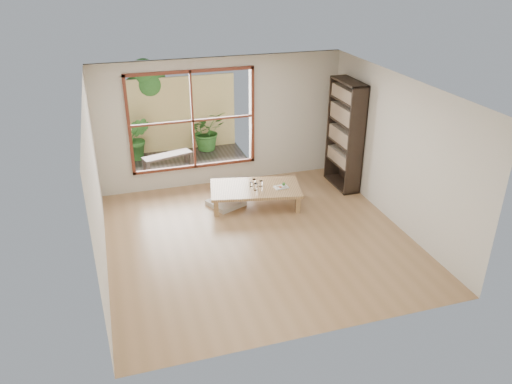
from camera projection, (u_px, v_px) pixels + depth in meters
ground at (258, 238)px, 8.52m from camera, size 5.00×5.00×0.00m
low_table at (255, 189)px, 9.50m from camera, size 1.84×1.27×0.37m
floor_cushion at (226, 203)px, 9.61m from camera, size 0.76×0.76×0.08m
bookshelf at (345, 135)px, 9.98m from camera, size 0.35×0.99×2.19m
glass_tall at (256, 187)px, 9.34m from camera, size 0.07×0.07×0.14m
glass_mid at (261, 184)px, 9.50m from camera, size 0.08×0.08×0.11m
glass_short at (254, 182)px, 9.58m from camera, size 0.08×0.08×0.10m
glass_small at (251, 184)px, 9.50m from camera, size 0.06×0.06×0.08m
food_tray at (282, 186)px, 9.47m from camera, size 0.27×0.20×0.08m
deck at (187, 165)px, 11.42m from camera, size 2.80×2.00×0.05m
garden_bench at (167, 157)px, 11.01m from camera, size 1.14×0.61×0.35m
bamboo_fence at (177, 114)px, 11.89m from camera, size 2.80×0.06×1.80m
shrub_right at (207, 130)px, 12.05m from camera, size 1.04×0.96×0.96m
shrub_left at (138, 138)px, 11.45m from camera, size 0.64×0.56×1.02m
garden_tree at (144, 83)px, 11.65m from camera, size 1.04×0.85×2.22m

